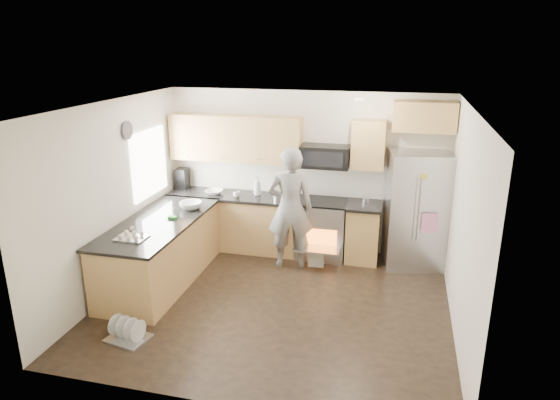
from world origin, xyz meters
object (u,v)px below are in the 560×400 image
(refrigerator, at_px, (416,210))
(dish_rack, at_px, (128,334))
(person, at_px, (290,208))
(stove_range, at_px, (322,216))

(refrigerator, distance_m, dish_rack, 4.43)
(person, height_order, dish_rack, person)
(stove_range, height_order, person, person)
(dish_rack, bearing_deg, stove_range, 58.18)
(dish_rack, bearing_deg, refrigerator, 42.14)
(stove_range, bearing_deg, person, -130.34)
(refrigerator, bearing_deg, person, -174.80)
(stove_range, bearing_deg, dish_rack, -121.82)
(stove_range, height_order, refrigerator, stove_range)
(refrigerator, height_order, person, person)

